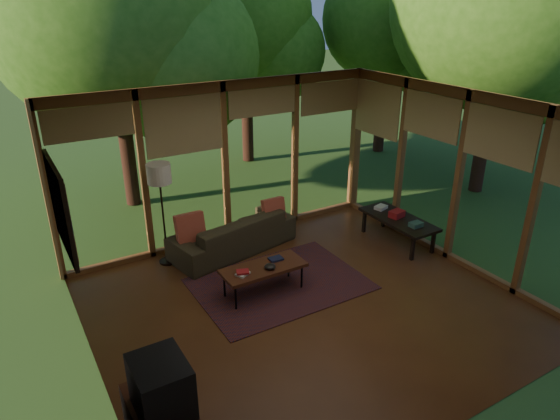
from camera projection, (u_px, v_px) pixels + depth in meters
floor at (307, 306)px, 6.86m from camera, size 5.50×5.50×0.00m
ceiling at (312, 111)px, 5.79m from camera, size 5.50×5.50×0.00m
wall_left at (83, 274)px, 5.03m from camera, size 0.04×5.00×2.70m
wall_front at (469, 317)px, 4.35m from camera, size 5.50×0.04×2.70m
window_wall_back at (225, 164)px, 8.29m from camera, size 5.50×0.12×2.70m
window_wall_right at (458, 179)px, 7.62m from camera, size 0.12×5.00×2.70m
exterior_lawn at (372, 121)px, 16.93m from camera, size 40.00×40.00×0.00m
tree_nw at (109, 9)px, 8.80m from camera, size 4.44×4.44×5.93m
tree_ne at (243, 19)px, 11.61m from camera, size 3.26×3.26×5.06m
tree_se at (503, 2)px, 9.36m from camera, size 4.20×4.20×5.92m
tree_far at (384, 19)px, 12.27m from camera, size 3.05×3.05×4.91m
rug at (280, 284)px, 7.37m from camera, size 2.44×1.73×0.01m
sofa at (233, 233)px, 8.25m from camera, size 2.23×1.22×0.62m
pillow_left at (190, 228)px, 7.74m from camera, size 0.45×0.24×0.47m
pillow_right at (274, 210)px, 8.45m from camera, size 0.39×0.21×0.41m
ct_book_lower at (243, 274)px, 6.80m from camera, size 0.22×0.20×0.03m
ct_book_upper at (243, 272)px, 6.78m from camera, size 0.20×0.18×0.03m
ct_book_side at (276, 259)px, 7.18m from camera, size 0.20×0.15×0.03m
ct_bowl at (270, 266)px, 6.94m from camera, size 0.16×0.16×0.07m
television at (161, 386)px, 4.28m from camera, size 0.45×0.55×0.50m
console_book_a at (416, 224)px, 8.12m from camera, size 0.21×0.15×0.08m
console_book_b at (397, 214)px, 8.47m from camera, size 0.27×0.22×0.11m
console_book_c at (381, 207)px, 8.79m from camera, size 0.25×0.21×0.06m
floor_lamp at (159, 179)px, 7.42m from camera, size 0.36×0.36×1.65m
coffee_table at (263, 269)px, 7.02m from camera, size 1.20×0.50×0.43m
side_console at (398, 220)px, 8.47m from camera, size 0.60×1.40×0.46m
wall_painting at (61, 208)px, 6.07m from camera, size 0.06×1.35×1.15m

